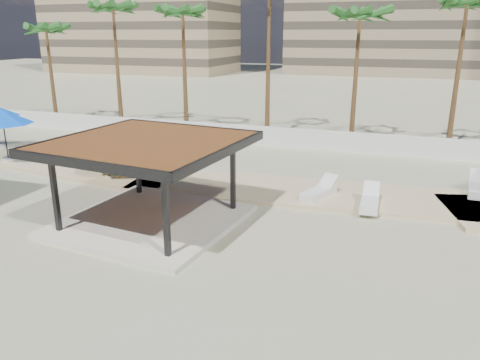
# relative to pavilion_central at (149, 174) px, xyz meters

# --- Properties ---
(ground) EXTENTS (200.00, 200.00, 0.00)m
(ground) POSITION_rel_pavilion_central_xyz_m (2.65, -1.70, -1.97)
(ground) COLOR tan
(ground) RESTS_ON ground
(promenade) EXTENTS (44.45, 7.97, 0.24)m
(promenade) POSITION_rel_pavilion_central_xyz_m (4.65, 5.96, -1.91)
(promenade) COLOR #C6B284
(promenade) RESTS_ON ground
(boundary_wall) EXTENTS (56.00, 0.30, 1.20)m
(boundary_wall) POSITION_rel_pavilion_central_xyz_m (2.65, 14.30, -1.37)
(boundary_wall) COLOR silver
(boundary_wall) RESTS_ON ground
(pavilion_central) EXTENTS (7.19, 7.19, 3.31)m
(pavilion_central) POSITION_rel_pavilion_central_xyz_m (0.00, 0.00, 0.00)
(pavilion_central) COLOR beige
(pavilion_central) RESTS_ON ground
(umbrella_b) EXTENTS (2.60, 2.60, 2.30)m
(umbrella_b) POSITION_rel_pavilion_central_xyz_m (-4.69, 4.10, 0.18)
(umbrella_b) COLOR beige
(umbrella_b) RESTS_ON promenade
(umbrella_f) EXTENTS (3.60, 3.60, 2.90)m
(umbrella_f) POSITION_rel_pavilion_central_xyz_m (-11.87, 4.93, 0.69)
(umbrella_f) COLOR beige
(umbrella_f) RESTS_ON promenade
(lounger_a) EXTENTS (1.10, 2.37, 0.86)m
(lounger_a) POSITION_rel_pavilion_central_xyz_m (-1.95, 6.81, -1.59)
(lounger_a) COLOR silver
(lounger_a) RESTS_ON promenade
(lounger_b) EXTENTS (1.41, 2.24, 0.81)m
(lounger_b) POSITION_rel_pavilion_central_xyz_m (5.65, 4.71, -1.60)
(lounger_b) COLOR silver
(lounger_b) RESTS_ON promenade
(lounger_c) EXTENTS (0.74, 2.14, 0.80)m
(lounger_c) POSITION_rel_pavilion_central_xyz_m (7.84, 4.15, -1.60)
(lounger_c) COLOR silver
(lounger_c) RESTS_ON promenade
(lounger_d) EXTENTS (0.95, 2.34, 0.86)m
(lounger_d) POSITION_rel_pavilion_central_xyz_m (12.24, 7.55, -1.59)
(lounger_d) COLOR silver
(lounger_d) RESTS_ON promenade
(palm_a) EXTENTS (3.00, 3.00, 8.19)m
(palm_a) POSITION_rel_pavilion_central_xyz_m (-18.35, 16.60, 5.12)
(palm_a) COLOR brown
(palm_a) RESTS_ON ground
(palm_b) EXTENTS (3.00, 3.00, 9.67)m
(palm_b) POSITION_rel_pavilion_central_xyz_m (-12.35, 17.00, 6.51)
(palm_b) COLOR brown
(palm_b) RESTS_ON ground
(palm_c) EXTENTS (3.00, 3.00, 9.26)m
(palm_c) POSITION_rel_pavilion_central_xyz_m (-6.35, 16.40, 6.13)
(palm_c) COLOR brown
(palm_c) RESTS_ON ground
(palm_e) EXTENTS (3.00, 3.00, 8.98)m
(palm_e) POSITION_rel_pavilion_central_xyz_m (5.65, 16.70, 5.86)
(palm_e) COLOR brown
(palm_e) RESTS_ON ground
(palm_f) EXTENTS (3.00, 3.00, 9.55)m
(palm_f) POSITION_rel_pavilion_central_xyz_m (11.65, 16.90, 6.39)
(palm_f) COLOR brown
(palm_f) RESTS_ON ground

